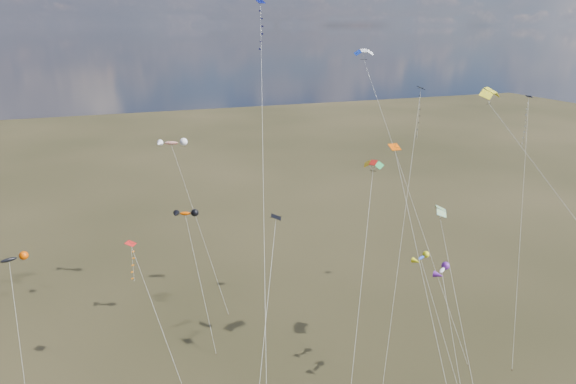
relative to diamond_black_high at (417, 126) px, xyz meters
name	(u,v)px	position (x,y,z in m)	size (l,w,h in m)	color
diamond_black_high	(417,126)	(0.00, 0.00, 0.00)	(12.47, 15.26, 29.18)	black
diamond_navy_tall	(261,58)	(-18.91, 0.46, 8.18)	(10.71, 33.09, 38.53)	#080D50
diamond_black_mid	(267,306)	(-24.25, -17.21, -9.47)	(7.82, 13.67, 21.21)	black
diamond_red_low	(135,268)	(-33.18, -0.45, -12.47)	(4.48, 9.26, 14.93)	red
diamond_navy_right	(525,132)	(15.23, -1.19, -1.50)	(11.81, 14.89, 27.63)	#0E154A
diamond_orange_center	(413,232)	(-9.84, -15.01, -6.22)	(3.19, 19.74, 25.29)	#E35002
parafoil_yellow	(492,92)	(0.42, -11.10, 5.27)	(15.77, 23.54, 30.75)	gold
parafoil_blue_white	(365,53)	(-4.93, 4.49, 8.23)	(6.78, 17.97, 33.70)	#173AC5
parafoil_striped	(441,209)	(-1.52, -7.80, -7.49)	(4.20, 14.35, 17.87)	yellow
parafoil_tricolor	(373,165)	(-8.84, -5.59, -2.43)	(11.93, 17.46, 22.92)	gold
novelty_black_orange	(9,260)	(-45.31, 4.25, -11.74)	(3.33, 8.88, 13.43)	black
novelty_orange_black	(185,214)	(-26.48, 8.04, -10.39)	(2.76, 9.82, 14.84)	#E94D00
novelty_white_purple	(442,271)	(-5.44, -13.96, -11.29)	(3.26, 10.20, 13.88)	white
novelty_redwhite_stripe	(171,143)	(-26.33, 17.61, -3.71)	(6.47, 12.06, 21.62)	red
novelty_blue_yellow	(421,259)	(-5.78, -10.96, -11.27)	(2.59, 7.91, 13.89)	#2041B7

